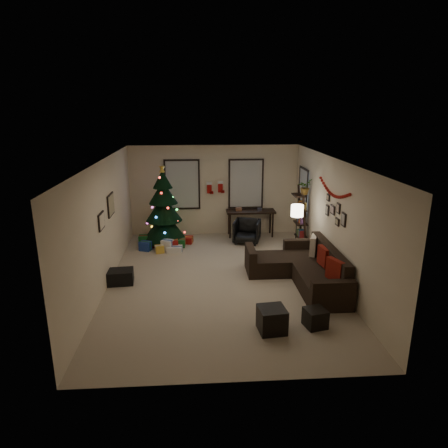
{
  "coord_description": "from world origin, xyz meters",
  "views": [
    {
      "loc": [
        -0.5,
        -8.33,
        3.78
      ],
      "look_at": [
        0.1,
        0.6,
        1.15
      ],
      "focal_mm": 32.18,
      "sensor_mm": 36.0,
      "label": 1
    }
  ],
  "objects": [
    {
      "name": "wall_right",
      "position": [
        2.5,
        0.0,
        1.35
      ],
      "size": [
        0.0,
        7.0,
        7.0
      ],
      "primitive_type": "plane",
      "rotation": [
        1.57,
        0.0,
        -1.57
      ],
      "color": "beige",
      "rests_on": "floor"
    },
    {
      "name": "pillow_cream",
      "position": [
        2.21,
        0.45,
        0.63
      ],
      "size": [
        0.29,
        0.46,
        0.45
      ],
      "primitive_type": "cube",
      "rotation": [
        0.0,
        0.0,
        -0.4
      ],
      "color": "beige",
      "rests_on": "sofa"
    },
    {
      "name": "desk",
      "position": [
        1.08,
        3.22,
        0.69
      ],
      "size": [
        1.45,
        0.52,
        0.78
      ],
      "color": "black",
      "rests_on": "floor"
    },
    {
      "name": "stocking_left",
      "position": [
        -0.14,
        3.43,
        1.46
      ],
      "size": [
        0.2,
        0.05,
        0.36
      ],
      "color": "#990F0C",
      "rests_on": "wall_back"
    },
    {
      "name": "window_back_left",
      "position": [
        -0.95,
        3.47,
        1.55
      ],
      "size": [
        1.05,
        0.06,
        1.5
      ],
      "color": "#728CB2",
      "rests_on": "wall_back"
    },
    {
      "name": "wall_back",
      "position": [
        0.0,
        3.5,
        1.35
      ],
      "size": [
        5.0,
        0.0,
        5.0
      ],
      "primitive_type": "plane",
      "rotation": [
        1.57,
        0.0,
        0.0
      ],
      "color": "beige",
      "rests_on": "floor"
    },
    {
      "name": "art_map",
      "position": [
        -2.48,
        0.7,
        1.63
      ],
      "size": [
        0.04,
        0.6,
        0.5
      ],
      "color": "black",
      "rests_on": "wall_left"
    },
    {
      "name": "ottoman_near",
      "position": [
        0.75,
        -2.18,
        0.22
      ],
      "size": [
        0.51,
        0.51,
        0.44
      ],
      "primitive_type": "cube",
      "rotation": [
        0.0,
        0.0,
        0.11
      ],
      "color": "black",
      "rests_on": "floor"
    },
    {
      "name": "stocking_right",
      "position": [
        0.19,
        3.39,
        1.49
      ],
      "size": [
        0.2,
        0.05,
        0.36
      ],
      "color": "#990F0C",
      "rests_on": "wall_back"
    },
    {
      "name": "wall_left",
      "position": [
        -2.5,
        0.0,
        1.35
      ],
      "size": [
        0.0,
        7.0,
        7.0
      ],
      "primitive_type": "plane",
      "rotation": [
        1.57,
        0.0,
        1.57
      ],
      "color": "beige",
      "rests_on": "floor"
    },
    {
      "name": "storage_bin",
      "position": [
        -2.27,
        -0.01,
        0.16
      ],
      "size": [
        0.66,
        0.47,
        0.31
      ],
      "primitive_type": "cube",
      "rotation": [
        0.0,
        0.0,
        0.09
      ],
      "color": "black",
      "rests_on": "floor"
    },
    {
      "name": "garland",
      "position": [
        2.45,
        0.06,
        2.03
      ],
      "size": [
        0.08,
        1.9,
        0.3
      ],
      "primitive_type": null,
      "color": "#A5140C",
      "rests_on": "wall_right"
    },
    {
      "name": "potted_plant",
      "position": [
        2.3,
        1.82,
        1.82
      ],
      "size": [
        0.61,
        0.62,
        0.52
      ],
      "primitive_type": "imported",
      "rotation": [
        0.0,
        0.0,
        0.89
      ],
      "color": "#4C4C4C",
      "rests_on": "bookshelf"
    },
    {
      "name": "gallery",
      "position": [
        2.48,
        -0.07,
        1.57
      ],
      "size": [
        0.03,
        1.25,
        0.54
      ],
      "color": "black",
      "rests_on": "wall_right"
    },
    {
      "name": "bookshelf",
      "position": [
        2.3,
        1.99,
        0.85
      ],
      "size": [
        0.3,
        0.52,
        1.75
      ],
      "color": "black",
      "rests_on": "floor"
    },
    {
      "name": "ottoman_far",
      "position": [
        1.55,
        -2.09,
        0.17
      ],
      "size": [
        0.43,
        0.43,
        0.34
      ],
      "primitive_type": "cube",
      "rotation": [
        0.0,
        0.0,
        0.24
      ],
      "color": "black",
      "rests_on": "floor"
    },
    {
      "name": "floor_lamp",
      "position": [
        1.95,
        1.13,
        1.21
      ],
      "size": [
        0.31,
        0.31,
        1.45
      ],
      "rotation": [
        0.0,
        0.0,
        0.09
      ],
      "color": "black",
      "rests_on": "floor"
    },
    {
      "name": "christmas_tree",
      "position": [
        -1.46,
        2.66,
        0.95
      ],
      "size": [
        1.24,
        1.24,
        2.3
      ],
      "rotation": [
        0.0,
        0.0,
        -0.06
      ],
      "color": "black",
      "rests_on": "floor"
    },
    {
      "name": "window_right_wall",
      "position": [
        2.47,
        2.55,
        1.5
      ],
      "size": [
        0.06,
        0.9,
        1.3
      ],
      "color": "#728CB2",
      "rests_on": "wall_right"
    },
    {
      "name": "floor",
      "position": [
        0.0,
        0.0,
        0.0
      ],
      "size": [
        7.0,
        7.0,
        0.0
      ],
      "primitive_type": "plane",
      "color": "#BBA78D",
      "rests_on": "ground"
    },
    {
      "name": "pillow_red_b",
      "position": [
        2.21,
        -0.31,
        0.64
      ],
      "size": [
        0.16,
        0.42,
        0.41
      ],
      "primitive_type": "cube",
      "rotation": [
        0.0,
        0.0,
        0.12
      ],
      "color": "maroon",
      "rests_on": "sofa"
    },
    {
      "name": "pillow_red_a",
      "position": [
        2.21,
        -1.08,
        0.64
      ],
      "size": [
        0.27,
        0.45,
        0.44
      ],
      "primitive_type": "cube",
      "rotation": [
        0.0,
        0.0,
        0.37
      ],
      "color": "maroon",
      "rests_on": "sofa"
    },
    {
      "name": "presents",
      "position": [
        -1.38,
        2.22,
        0.12
      ],
      "size": [
        1.5,
        1.01,
        0.3
      ],
      "rotation": [
        0.0,
        0.0,
        0.09
      ],
      "color": "#14591E",
      "rests_on": "floor"
    },
    {
      "name": "desk_chair",
      "position": [
        0.89,
        2.57,
        0.34
      ],
      "size": [
        0.8,
        0.77,
        0.68
      ],
      "primitive_type": "imported",
      "rotation": [
        0.0,
        0.0,
        -0.28
      ],
      "color": "black",
      "rests_on": "floor"
    },
    {
      "name": "wall_front",
      "position": [
        0.0,
        -3.5,
        1.35
      ],
      "size": [
        5.0,
        0.0,
        5.0
      ],
      "primitive_type": "plane",
      "rotation": [
        -1.57,
        0.0,
        0.0
      ],
      "color": "beige",
      "rests_on": "floor"
    },
    {
      "name": "ceiling",
      "position": [
        0.0,
        0.0,
        2.7
      ],
      "size": [
        7.0,
        7.0,
        0.0
      ],
      "primitive_type": "plane",
      "rotation": [
        3.14,
        0.0,
        0.0
      ],
      "color": "white",
      "rests_on": "floor"
    },
    {
      "name": "window_back_right",
      "position": [
        0.95,
        3.47,
        1.55
      ],
      "size": [
        1.05,
        0.06,
        1.5
      ],
      "color": "#728CB2",
      "rests_on": "wall_back"
    },
    {
      "name": "art_abstract",
      "position": [
        -2.48,
        -0.28,
        1.52
      ],
      "size": [
        0.04,
        0.45,
        0.35
      ],
      "color": "black",
      "rests_on": "wall_left"
    },
    {
      "name": "sofa",
      "position": [
        1.85,
        -0.15,
        0.28
      ],
      "size": [
        1.83,
        2.67,
        0.86
      ],
      "color": "black",
      "rests_on": "floor"
    }
  ]
}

